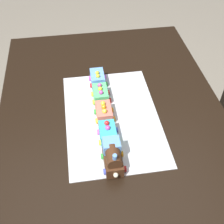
{
  "coord_description": "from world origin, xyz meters",
  "views": [
    {
      "loc": [
        -0.89,
        0.14,
        1.66
      ],
      "look_at": [
        -0.02,
        0.01,
        0.77
      ],
      "focal_mm": 46.85,
      "sensor_mm": 36.0,
      "label": 1
    }
  ],
  "objects": [
    {
      "name": "dining_table",
      "position": [
        0.0,
        0.0,
        0.63
      ],
      "size": [
        1.4,
        1.0,
        0.74
      ],
      "color": "black",
      "rests_on": "ground"
    },
    {
      "name": "cake_locomotive",
      "position": [
        -0.27,
        0.04,
        0.79
      ],
      "size": [
        0.14,
        0.08,
        0.12
      ],
      "color": "#472816",
      "rests_on": "cake_board"
    },
    {
      "name": "cake_car_gondola_coral",
      "position": [
        -0.02,
        0.04,
        0.77
      ],
      "size": [
        0.1,
        0.08,
        0.07
      ],
      "color": "#F27260",
      "rests_on": "cake_board"
    },
    {
      "name": "cake_car_flatbed_turquoise",
      "position": [
        -0.14,
        0.04,
        0.77
      ],
      "size": [
        0.1,
        0.08,
        0.07
      ],
      "color": "#38B7C6",
      "rests_on": "cake_board"
    },
    {
      "name": "cake_board",
      "position": [
        -0.02,
        0.01,
        0.74
      ],
      "size": [
        0.6,
        0.4,
        0.0
      ],
      "primitive_type": "cube",
      "color": "silver",
      "rests_on": "dining_table"
    },
    {
      "name": "cake_car_hopper_mint_green",
      "position": [
        0.1,
        0.04,
        0.77
      ],
      "size": [
        0.1,
        0.08,
        0.07
      ],
      "color": "#59CC7A",
      "rests_on": "cake_board"
    },
    {
      "name": "ground_plane",
      "position": [
        0.0,
        0.0,
        0.0
      ],
      "size": [
        8.0,
        8.0,
        0.0
      ],
      "primitive_type": "plane",
      "color": "gray"
    },
    {
      "name": "cake_car_caboose_sky_blue",
      "position": [
        0.21,
        0.04,
        0.77
      ],
      "size": [
        0.1,
        0.08,
        0.07
      ],
      "color": "#669EEA",
      "rests_on": "cake_board"
    }
  ]
}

